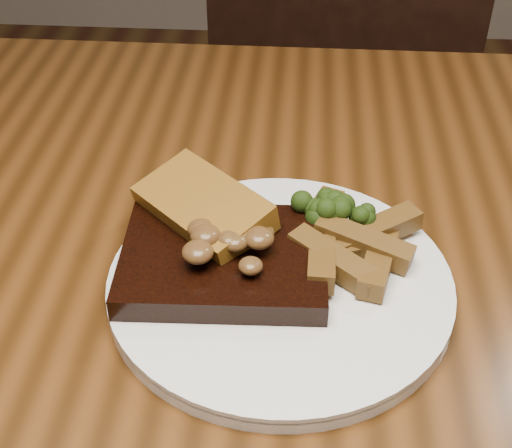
{
  "coord_description": "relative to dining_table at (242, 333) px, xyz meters",
  "views": [
    {
      "loc": [
        0.05,
        -0.47,
        1.17
      ],
      "look_at": [
        0.01,
        0.02,
        0.78
      ],
      "focal_mm": 50.0,
      "sensor_mm": 36.0,
      "label": 1
    }
  ],
  "objects": [
    {
      "name": "plate",
      "position": [
        0.04,
        -0.04,
        0.1
      ],
      "size": [
        0.33,
        0.33,
        0.01
      ],
      "primitive_type": "cylinder",
      "rotation": [
        0.0,
        0.0,
        -0.16
      ],
      "color": "white",
      "rests_on": "dining_table"
    },
    {
      "name": "garlic_bread",
      "position": [
        -0.03,
        0.01,
        0.12
      ],
      "size": [
        0.13,
        0.13,
        0.03
      ],
      "primitive_type": "cube",
      "rotation": [
        0.0,
        0.0,
        -0.75
      ],
      "color": "#925B1A",
      "rests_on": "plate"
    },
    {
      "name": "broccoli_cluster",
      "position": [
        0.09,
        0.03,
        0.12
      ],
      "size": [
        0.06,
        0.06,
        0.04
      ],
      "primitive_type": null,
      "color": "#1F320B",
      "rests_on": "plate"
    },
    {
      "name": "mushroom_pile",
      "position": [
        -0.01,
        -0.03,
        0.14
      ],
      "size": [
        0.07,
        0.07,
        0.03
      ],
      "primitive_type": null,
      "color": "#533C1A",
      "rests_on": "steak"
    },
    {
      "name": "potato_wedges",
      "position": [
        0.09,
        -0.02,
        0.12
      ],
      "size": [
        0.11,
        0.11,
        0.02
      ],
      "primitive_type": null,
      "color": "brown",
      "rests_on": "plate"
    },
    {
      "name": "steak",
      "position": [
        -0.01,
        -0.03,
        0.12
      ],
      "size": [
        0.17,
        0.14,
        0.02
      ],
      "primitive_type": "cube",
      "rotation": [
        0.0,
        0.0,
        0.04
      ],
      "color": "black",
      "rests_on": "plate"
    },
    {
      "name": "dining_table",
      "position": [
        0.0,
        0.0,
        0.0
      ],
      "size": [
        1.6,
        0.9,
        0.75
      ],
      "color": "#4C290F",
      "rests_on": "ground"
    },
    {
      "name": "chair_far",
      "position": [
        0.12,
        0.71,
        -0.16
      ],
      "size": [
        0.48,
        0.48,
        0.9
      ],
      "rotation": [
        0.0,
        0.0,
        3.0
      ],
      "color": "black",
      "rests_on": "ground"
    },
    {
      "name": "steak_bone",
      "position": [
        -0.01,
        -0.09,
        0.11
      ],
      "size": [
        0.14,
        0.02,
        0.02
      ],
      "primitive_type": "cube",
      "rotation": [
        0.0,
        0.0,
        0.04
      ],
      "color": "beige",
      "rests_on": "plate"
    }
  ]
}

